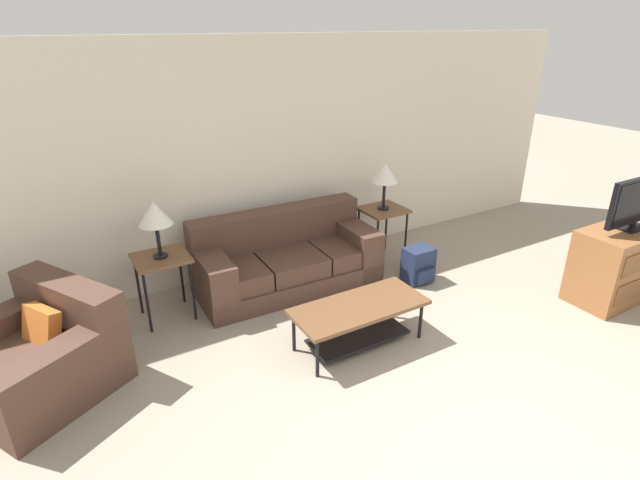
{
  "coord_description": "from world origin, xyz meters",
  "views": [
    {
      "loc": [
        -2.2,
        -1.35,
        2.71
      ],
      "look_at": [
        -0.01,
        2.39,
        0.8
      ],
      "focal_mm": 28.0,
      "sensor_mm": 36.0,
      "label": 1
    }
  ],
  "objects_px": {
    "couch": "(286,260)",
    "side_table_right": "(383,215)",
    "armchair": "(39,356)",
    "table_lamp_right": "(385,174)",
    "table_lamp_left": "(155,214)",
    "backpack": "(418,265)",
    "coffee_table": "(359,315)",
    "side_table_left": "(162,264)",
    "tv_console": "(622,263)",
    "television": "(639,201)"
  },
  "relations": [
    {
      "from": "armchair",
      "to": "table_lamp_left",
      "type": "height_order",
      "value": "table_lamp_left"
    },
    {
      "from": "table_lamp_left",
      "to": "backpack",
      "type": "bearing_deg",
      "value": -14.56
    },
    {
      "from": "table_lamp_right",
      "to": "couch",
      "type": "bearing_deg",
      "value": -179.61
    },
    {
      "from": "table_lamp_left",
      "to": "table_lamp_right",
      "type": "bearing_deg",
      "value": 0.0
    },
    {
      "from": "side_table_left",
      "to": "table_lamp_left",
      "type": "relative_size",
      "value": 1.2
    },
    {
      "from": "side_table_left",
      "to": "table_lamp_left",
      "type": "xyz_separation_m",
      "value": [
        -0.0,
        0.0,
        0.51
      ]
    },
    {
      "from": "couch",
      "to": "television",
      "type": "distance_m",
      "value": 3.63
    },
    {
      "from": "television",
      "to": "backpack",
      "type": "height_order",
      "value": "television"
    },
    {
      "from": "table_lamp_right",
      "to": "armchair",
      "type": "bearing_deg",
      "value": -171.96
    },
    {
      "from": "side_table_left",
      "to": "couch",
      "type": "bearing_deg",
      "value": -0.39
    },
    {
      "from": "tv_console",
      "to": "coffee_table",
      "type": "bearing_deg",
      "value": 167.0
    },
    {
      "from": "table_lamp_left",
      "to": "table_lamp_right",
      "type": "relative_size",
      "value": 1.0
    },
    {
      "from": "table_lamp_left",
      "to": "television",
      "type": "distance_m",
      "value": 4.7
    },
    {
      "from": "tv_console",
      "to": "television",
      "type": "relative_size",
      "value": 1.24
    },
    {
      "from": "table_lamp_left",
      "to": "side_table_right",
      "type": "bearing_deg",
      "value": 0.0
    },
    {
      "from": "side_table_right",
      "to": "tv_console",
      "type": "bearing_deg",
      "value": -51.19
    },
    {
      "from": "table_lamp_right",
      "to": "backpack",
      "type": "height_order",
      "value": "table_lamp_right"
    },
    {
      "from": "couch",
      "to": "side_table_right",
      "type": "bearing_deg",
      "value": 0.39
    },
    {
      "from": "side_table_right",
      "to": "table_lamp_right",
      "type": "height_order",
      "value": "table_lamp_right"
    },
    {
      "from": "side_table_left",
      "to": "side_table_right",
      "type": "relative_size",
      "value": 1.0
    },
    {
      "from": "side_table_right",
      "to": "tv_console",
      "type": "relative_size",
      "value": 0.58
    },
    {
      "from": "side_table_left",
      "to": "television",
      "type": "distance_m",
      "value": 4.72
    },
    {
      "from": "armchair",
      "to": "tv_console",
      "type": "height_order",
      "value": "armchair"
    },
    {
      "from": "table_lamp_right",
      "to": "tv_console",
      "type": "height_order",
      "value": "table_lamp_right"
    },
    {
      "from": "coffee_table",
      "to": "table_lamp_left",
      "type": "bearing_deg",
      "value": 135.47
    },
    {
      "from": "table_lamp_left",
      "to": "table_lamp_right",
      "type": "height_order",
      "value": "same"
    },
    {
      "from": "side_table_left",
      "to": "side_table_right",
      "type": "height_order",
      "value": "same"
    },
    {
      "from": "coffee_table",
      "to": "side_table_right",
      "type": "height_order",
      "value": "side_table_right"
    },
    {
      "from": "couch",
      "to": "side_table_right",
      "type": "relative_size",
      "value": 3.03
    },
    {
      "from": "armchair",
      "to": "backpack",
      "type": "xyz_separation_m",
      "value": [
        3.77,
        -0.15,
        -0.09
      ]
    },
    {
      "from": "couch",
      "to": "tv_console",
      "type": "bearing_deg",
      "value": -34.33
    },
    {
      "from": "armchair",
      "to": "backpack",
      "type": "height_order",
      "value": "armchair"
    },
    {
      "from": "tv_console",
      "to": "backpack",
      "type": "bearing_deg",
      "value": 140.55
    },
    {
      "from": "tv_console",
      "to": "side_table_left",
      "type": "bearing_deg",
      "value": 154.67
    },
    {
      "from": "couch",
      "to": "armchair",
      "type": "xyz_separation_m",
      "value": [
        -2.45,
        -0.52,
        -0.02
      ]
    },
    {
      "from": "backpack",
      "to": "coffee_table",
      "type": "bearing_deg",
      "value": -152.47
    },
    {
      "from": "coffee_table",
      "to": "backpack",
      "type": "relative_size",
      "value": 3.02
    },
    {
      "from": "coffee_table",
      "to": "armchair",
      "type": "bearing_deg",
      "value": 162.01
    },
    {
      "from": "side_table_left",
      "to": "television",
      "type": "bearing_deg",
      "value": -25.32
    },
    {
      "from": "side_table_left",
      "to": "tv_console",
      "type": "xyz_separation_m",
      "value": [
        4.25,
        -2.01,
        -0.19
      ]
    },
    {
      "from": "armchair",
      "to": "table_lamp_right",
      "type": "bearing_deg",
      "value": 8.04
    },
    {
      "from": "table_lamp_left",
      "to": "table_lamp_right",
      "type": "distance_m",
      "value": 2.63
    },
    {
      "from": "table_lamp_right",
      "to": "backpack",
      "type": "xyz_separation_m",
      "value": [
        0.01,
        -0.68,
        -0.89
      ]
    },
    {
      "from": "coffee_table",
      "to": "side_table_left",
      "type": "relative_size",
      "value": 1.85
    },
    {
      "from": "table_lamp_left",
      "to": "backpack",
      "type": "xyz_separation_m",
      "value": [
        2.64,
        -0.68,
        -0.89
      ]
    },
    {
      "from": "coffee_table",
      "to": "side_table_left",
      "type": "xyz_separation_m",
      "value": [
        -1.37,
        1.35,
        0.28
      ]
    },
    {
      "from": "side_table_left",
      "to": "tv_console",
      "type": "height_order",
      "value": "tv_console"
    },
    {
      "from": "couch",
      "to": "tv_console",
      "type": "xyz_separation_m",
      "value": [
        2.93,
        -2.0,
        0.09
      ]
    },
    {
      "from": "couch",
      "to": "side_table_left",
      "type": "relative_size",
      "value": 3.03
    },
    {
      "from": "couch",
      "to": "backpack",
      "type": "height_order",
      "value": "couch"
    }
  ]
}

